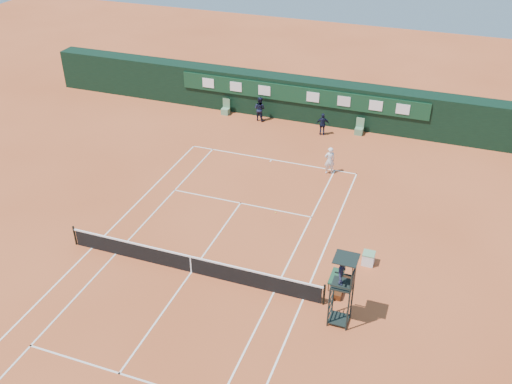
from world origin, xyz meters
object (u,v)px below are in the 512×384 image
tennis_net (191,264)px  cooler (368,258)px  player_bench (339,275)px  player (330,160)px  umpire_chair (343,277)px

tennis_net → cooler: bearing=24.3°
player_bench → player: bearing=106.1°
player_bench → cooler: 2.25m
cooler → player_bench: bearing=-116.6°
umpire_chair → player_bench: umpire_chair is taller
tennis_net → cooler: (7.72, 3.48, -0.18)m
umpire_chair → player_bench: 3.00m
tennis_net → player_bench: same height
tennis_net → player_bench: size_ratio=10.75×
umpire_chair → player: bearing=105.6°
umpire_chair → cooler: 4.82m
player → umpire_chair: bearing=78.8°
tennis_net → cooler: tennis_net is taller
tennis_net → player: player is taller
umpire_chair → player_bench: bearing=103.2°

